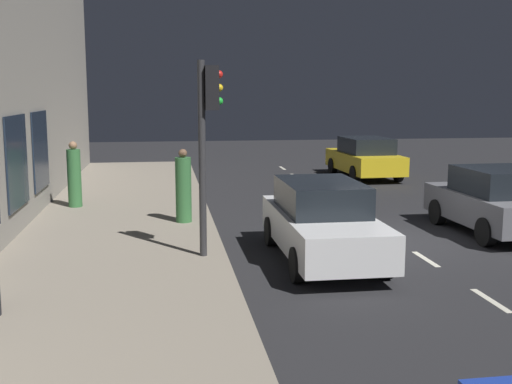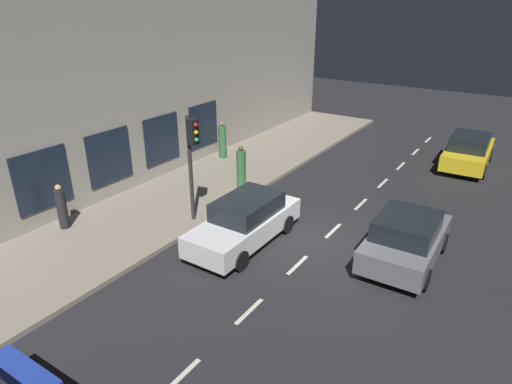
{
  "view_description": "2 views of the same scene",
  "coord_description": "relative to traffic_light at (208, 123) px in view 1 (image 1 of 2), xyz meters",
  "views": [
    {
      "loc": [
        5.21,
        13.45,
        3.36
      ],
      "look_at": [
        3.34,
        0.69,
        1.31
      ],
      "focal_mm": 44.64,
      "sensor_mm": 36.0,
      "label": 1
    },
    {
      "loc": [
        -5.25,
        11.79,
        7.44
      ],
      "look_at": [
        2.65,
        -0.1,
        1.17
      ],
      "focal_mm": 30.97,
      "sensor_mm": 36.0,
      "label": 2
    }
  ],
  "objects": [
    {
      "name": "parked_car_0",
      "position": [
        -2.25,
        0.11,
        -1.97
      ],
      "size": [
        1.82,
        4.46,
        1.58
      ],
      "rotation": [
        0.0,
        0.0,
        0.0
      ],
      "color": "silver",
      "rests_on": "ground"
    },
    {
      "name": "parked_car_2",
      "position": [
        -6.97,
        -11.71,
        -1.97
      ],
      "size": [
        2.06,
        4.46,
        1.58
      ],
      "rotation": [
        0.0,
        0.0,
        3.18
      ],
      "color": "gold",
      "rests_on": "ground"
    },
    {
      "name": "lane_centre_line",
      "position": [
        -4.35,
        -2.22,
        -2.76
      ],
      "size": [
        0.12,
        27.2,
        0.01
      ],
      "color": "beige",
      "rests_on": "ground"
    },
    {
      "name": "parked_car_3",
      "position": [
        -6.95,
        -1.63,
        -1.97
      ],
      "size": [
        2.05,
        3.88,
        1.58
      ],
      "rotation": [
        0.0,
        0.0,
        3.16
      ],
      "color": "slate",
      "rests_on": "ground"
    },
    {
      "name": "ground_plane",
      "position": [
        -4.35,
        -1.22,
        -2.76
      ],
      "size": [
        60.0,
        60.0,
        0.0
      ],
      "primitive_type": "plane",
      "color": "#232326"
    },
    {
      "name": "pedestrian_1",
      "position": [
        3.33,
        -5.92,
        -1.76
      ],
      "size": [
        0.52,
        0.52,
        1.84
      ],
      "rotation": [
        0.0,
        0.0,
        4.12
      ],
      "color": "#336B38",
      "rests_on": "sidewalk"
    },
    {
      "name": "pedestrian_0",
      "position": [
        0.38,
        -3.36,
        -1.77
      ],
      "size": [
        0.5,
        0.5,
        1.81
      ],
      "rotation": [
        0.0,
        0.0,
        0.33
      ],
      "color": "#336B38",
      "rests_on": "sidewalk"
    },
    {
      "name": "sidewalk",
      "position": [
        1.9,
        -1.22,
        -2.69
      ],
      "size": [
        4.5,
        32.0,
        0.15
      ],
      "color": "gray",
      "rests_on": "ground"
    },
    {
      "name": "traffic_light",
      "position": [
        0.0,
        0.0,
        0.0
      ],
      "size": [
        0.48,
        0.32,
        3.79
      ],
      "color": "#2D2D30",
      "rests_on": "sidewalk"
    }
  ]
}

